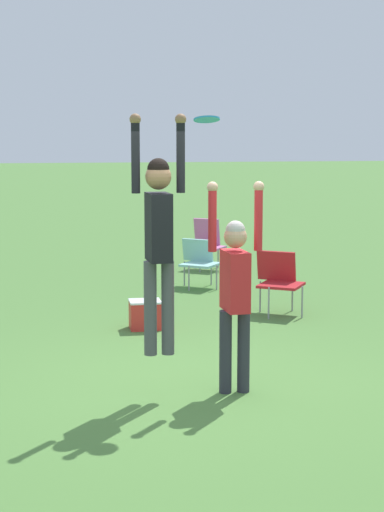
# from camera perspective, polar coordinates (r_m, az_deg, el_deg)

# --- Properties ---
(ground_plane) EXTENTS (120.00, 120.00, 0.00)m
(ground_plane) POSITION_cam_1_polar(r_m,az_deg,el_deg) (8.51, 0.06, -8.75)
(ground_plane) COLOR #4C7A38
(person_jumping) EXTENTS (0.52, 0.38, 2.24)m
(person_jumping) POSITION_cam_1_polar(r_m,az_deg,el_deg) (7.87, -2.24, 1.89)
(person_jumping) COLOR #4C4C51
(person_jumping) RESTS_ON ground_plane
(person_defending) EXTENTS (0.55, 0.41, 2.04)m
(person_defending) POSITION_cam_1_polar(r_m,az_deg,el_deg) (8.12, 2.89, -1.81)
(person_defending) COLOR #2D2D38
(person_defending) RESTS_ON ground_plane
(frisbee) EXTENTS (0.25, 0.24, 0.07)m
(frisbee) POSITION_cam_1_polar(r_m,az_deg,el_deg) (8.02, 0.99, 9.10)
(frisbee) COLOR #2D9EDB
(camping_chair_0) EXTENTS (0.68, 0.76, 0.92)m
(camping_chair_0) POSITION_cam_1_polar(r_m,az_deg,el_deg) (15.54, 1.08, 1.03)
(camping_chair_0) COLOR gray
(camping_chair_0) RESTS_ON ground_plane
(camping_chair_1) EXTENTS (0.75, 0.82, 0.85)m
(camping_chair_1) POSITION_cam_1_polar(r_m,az_deg,el_deg) (11.81, 5.82, -1.45)
(camping_chair_1) COLOR gray
(camping_chair_1) RESTS_ON ground_plane
(camping_chair_2) EXTENTS (0.73, 0.81, 0.76)m
(camping_chair_2) POSITION_cam_1_polar(r_m,az_deg,el_deg) (13.76, 0.49, -0.22)
(camping_chair_2) COLOR gray
(camping_chair_2) RESTS_ON ground_plane
(cooler_box) EXTENTS (0.40, 0.34, 0.37)m
(cooler_box) POSITION_cam_1_polar(r_m,az_deg,el_deg) (10.92, -3.15, -3.92)
(cooler_box) COLOR red
(cooler_box) RESTS_ON ground_plane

